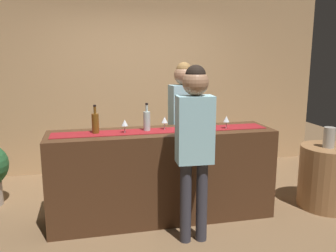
% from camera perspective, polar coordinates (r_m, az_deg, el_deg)
% --- Properties ---
extents(ground_plane, '(10.00, 10.00, 0.00)m').
position_cam_1_polar(ground_plane, '(4.19, -0.90, -14.20)').
color(ground_plane, brown).
extents(back_wall, '(6.00, 0.12, 2.90)m').
position_cam_1_polar(back_wall, '(5.66, -5.02, 7.72)').
color(back_wall, tan).
rests_on(back_wall, ground).
extents(bar_counter, '(2.44, 0.60, 1.00)m').
position_cam_1_polar(bar_counter, '(4.00, -0.93, -7.76)').
color(bar_counter, '#472B19').
rests_on(bar_counter, ground).
extents(counter_runner_cloth, '(2.32, 0.28, 0.01)m').
position_cam_1_polar(counter_runner_cloth, '(3.87, -0.95, -0.73)').
color(counter_runner_cloth, maroon).
rests_on(counter_runner_cloth, bar_counter).
extents(wine_bottle_clear, '(0.07, 0.07, 0.30)m').
position_cam_1_polar(wine_bottle_clear, '(3.84, -3.38, 0.86)').
color(wine_bottle_clear, '#B2C6C1').
rests_on(wine_bottle_clear, bar_counter).
extents(wine_bottle_green, '(0.07, 0.07, 0.30)m').
position_cam_1_polar(wine_bottle_green, '(4.03, 4.83, 1.32)').
color(wine_bottle_green, '#194723').
rests_on(wine_bottle_green, bar_counter).
extents(wine_bottle_amber, '(0.07, 0.07, 0.30)m').
position_cam_1_polar(wine_bottle_amber, '(3.79, -11.46, 0.49)').
color(wine_bottle_amber, brown).
rests_on(wine_bottle_amber, bar_counter).
extents(wine_glass_near_customer, '(0.07, 0.07, 0.14)m').
position_cam_1_polar(wine_glass_near_customer, '(3.76, -6.89, 0.44)').
color(wine_glass_near_customer, silver).
rests_on(wine_glass_near_customer, bar_counter).
extents(wine_glass_mid_counter, '(0.07, 0.07, 0.14)m').
position_cam_1_polar(wine_glass_mid_counter, '(3.90, -0.55, 0.91)').
color(wine_glass_mid_counter, silver).
rests_on(wine_glass_mid_counter, bar_counter).
extents(wine_glass_far_end, '(0.07, 0.07, 0.14)m').
position_cam_1_polar(wine_glass_far_end, '(4.00, 9.25, 1.03)').
color(wine_glass_far_end, silver).
rests_on(wine_glass_far_end, bar_counter).
extents(bartender, '(0.36, 0.25, 1.71)m').
position_cam_1_polar(bartender, '(4.50, 2.46, 1.82)').
color(bartender, '#26262B').
rests_on(bartender, ground).
extents(customer_sipping, '(0.35, 0.24, 1.72)m').
position_cam_1_polar(customer_sipping, '(3.35, 4.26, -1.51)').
color(customer_sipping, '#33333D').
rests_on(customer_sipping, ground).
extents(round_side_table, '(0.68, 0.68, 0.74)m').
position_cam_1_polar(round_side_table, '(4.73, 24.10, -7.36)').
color(round_side_table, '#996B42').
rests_on(round_side_table, ground).
extents(vase_on_side_table, '(0.13, 0.13, 0.24)m').
position_cam_1_polar(vase_on_side_table, '(4.56, 24.20, -1.67)').
color(vase_on_side_table, '#A8A399').
rests_on(vase_on_side_table, round_side_table).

